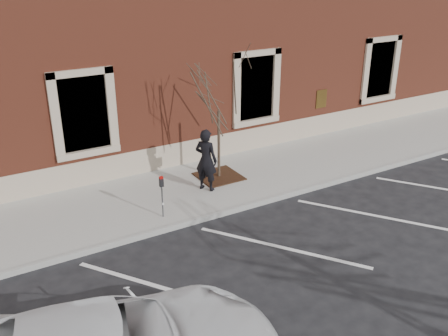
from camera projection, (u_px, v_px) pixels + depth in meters
ground at (235, 211)px, 14.01m from camera, size 120.00×120.00×0.00m
sidewalk_near at (205, 186)px, 15.37m from camera, size 40.00×3.50×0.15m
curb_near at (236, 210)px, 13.94m from camera, size 40.00×0.12×0.15m
parking_stripes at (282, 247)px, 12.26m from camera, size 28.00×4.40×0.01m
building_civic at (127, 32)px, 18.57m from camera, size 40.00×8.62×8.00m
man at (206, 160)px, 14.62m from camera, size 0.76×0.82×1.89m
parking_meter at (162, 189)px, 13.09m from camera, size 0.11×0.08×1.18m
tree_grate at (219, 176)px, 15.81m from camera, size 1.30×1.30×0.03m
sapling at (219, 92)px, 14.73m from camera, size 2.37×2.37×3.95m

